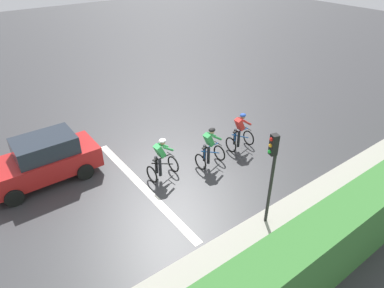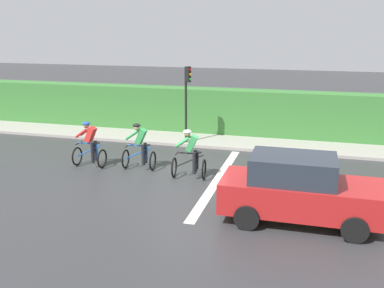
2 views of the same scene
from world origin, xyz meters
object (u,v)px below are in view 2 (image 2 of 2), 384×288
at_px(cyclist_second, 140,148).
at_px(car_red, 299,190).
at_px(cyclist_lead, 90,145).
at_px(traffic_light_near_crossing, 187,93).
at_px(cyclist_mid, 190,155).

bearing_deg(cyclist_second, car_red, -117.85).
distance_m(cyclist_lead, traffic_light_near_crossing, 4.83).
relative_size(cyclist_lead, traffic_light_near_crossing, 0.50).
relative_size(cyclist_lead, car_red, 0.40).
height_order(cyclist_second, traffic_light_near_crossing, traffic_light_near_crossing).
height_order(cyclist_lead, cyclist_second, same).
bearing_deg(traffic_light_near_crossing, cyclist_second, 169.27).
relative_size(cyclist_lead, cyclist_second, 1.00).
xyz_separation_m(cyclist_second, car_red, (-2.95, -5.59, 0.08)).
xyz_separation_m(car_red, traffic_light_near_crossing, (6.60, 4.90, 1.35)).
bearing_deg(car_red, cyclist_lead, 69.73).
xyz_separation_m(cyclist_lead, traffic_light_near_crossing, (3.86, -2.53, 1.43)).
bearing_deg(traffic_light_near_crossing, cyclist_lead, 146.71).
distance_m(cyclist_second, car_red, 6.32).
bearing_deg(cyclist_mid, cyclist_lead, 86.32).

